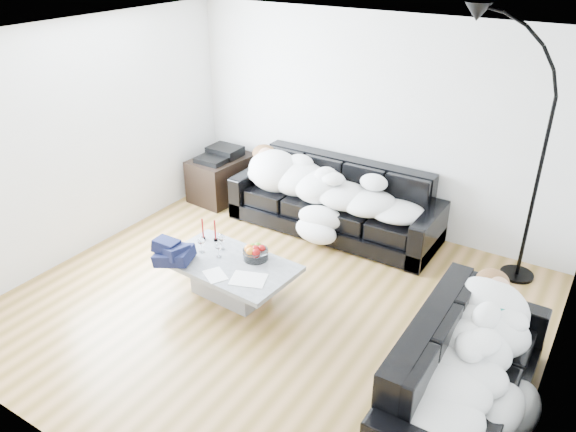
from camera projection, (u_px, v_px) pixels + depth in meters
The scene contains 24 objects.
ground at pixel (272, 307), 5.67m from camera, with size 5.00×5.00×0.00m, color brown.
wall_back at pixel (374, 124), 6.76m from camera, with size 5.00×0.02×2.60m, color silver.
wall_left at pixel (85, 140), 6.26m from camera, with size 0.02×4.50×2.60m, color silver.
wall_right at pixel (570, 269), 3.88m from camera, with size 0.02×4.50×2.60m, color silver.
ceiling at pixel (268, 41), 4.48m from camera, with size 5.00×5.00×0.00m, color white.
sofa_back at pixel (334, 199), 6.92m from camera, with size 2.62×0.91×0.86m, color black.
sofa_right at pixel (467, 371), 4.27m from camera, with size 1.99×0.85×0.80m, color black.
sleeper_back at pixel (333, 185), 6.78m from camera, with size 2.21×0.76×0.44m, color silver, non-canonical shape.
sleeper_right at pixel (471, 348), 4.17m from camera, with size 1.70×0.72×0.42m, color silver, non-canonical shape.
teal_cushion at pixel (487, 295), 4.61m from camera, with size 0.36×0.30×0.20m, color #0D5F51.
coffee_table at pixel (231, 279), 5.77m from camera, with size 1.34×0.78×0.39m, color #939699.
fruit_bowl at pixel (255, 252), 5.71m from camera, with size 0.26×0.26×0.16m, color white.
wine_glass_a at pixel (222, 242), 5.87m from camera, with size 0.08×0.08×0.18m, color white.
wine_glass_b at pixel (201, 245), 5.82m from camera, with size 0.07×0.07×0.18m, color white.
wine_glass_c at pixel (218, 250), 5.72m from camera, with size 0.07×0.07×0.17m, color white.
candle_left at pixel (203, 229), 6.04m from camera, with size 0.04×0.04×0.25m, color maroon.
candle_right at pixel (215, 231), 6.01m from camera, with size 0.04×0.04×0.25m, color maroon.
newspaper_a at pixel (248, 279), 5.40m from camera, with size 0.34×0.26×0.01m, color silver.
newspaper_b at pixel (215, 275), 5.46m from camera, with size 0.26×0.18×0.01m, color silver.
navy_jacket at pixel (167, 246), 5.62m from camera, with size 0.39×0.32×0.19m, color black, non-canonical shape.
shoes at pixel (427, 341), 5.12m from camera, with size 0.41×0.30×0.09m, color #472311, non-canonical shape.
av_cabinet at pixel (222, 178), 7.84m from camera, with size 0.60×0.87×0.60m, color black.
stereo at pixel (221, 153), 7.67m from camera, with size 0.44×0.34×0.13m, color black.
floor_lamp at pixel (539, 173), 5.61m from camera, with size 0.89×0.36×2.45m, color black, non-canonical shape.
Camera 1 is at (2.60, -3.82, 3.40)m, focal length 35.00 mm.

